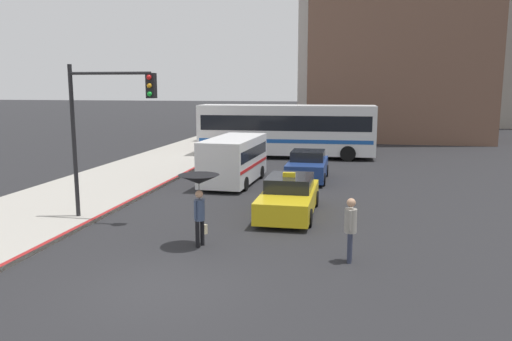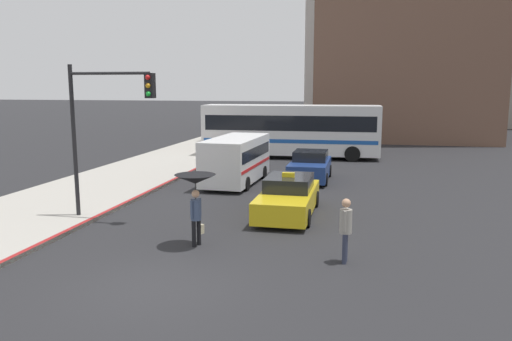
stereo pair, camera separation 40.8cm
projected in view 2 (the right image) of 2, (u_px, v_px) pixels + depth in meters
The scene contains 10 objects.
ground_plane at pixel (155, 288), 11.42m from camera, with size 300.00×300.00×0.00m, color #262628.
taxi at pixel (288, 197), 17.90m from camera, with size 1.91×4.67×1.54m.
sedan_red at pixel (310, 167), 24.47m from camera, with size 1.91×4.03×1.44m.
ambulance_van at pixel (236, 158), 23.64m from camera, with size 2.27×5.34×2.19m.
city_bus at pixel (291, 129), 32.24m from camera, with size 11.38×2.98×3.39m.
pedestrian_with_umbrella at pixel (195, 187), 14.15m from camera, with size 1.18×1.18×2.10m.
pedestrian_man at pixel (346, 225), 12.90m from camera, with size 0.34×0.47×1.71m.
traffic_light at pixel (106, 114), 16.54m from camera, with size 3.05×0.38×5.28m.
building_tower_far at pixel (492, 14), 56.90m from camera, with size 14.00×9.20×25.43m.
monument_cross at pixel (311, 24), 46.14m from camera, with size 8.01×0.90×18.22m.
Camera 2 is at (4.57, -10.08, 4.54)m, focal length 35.00 mm.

